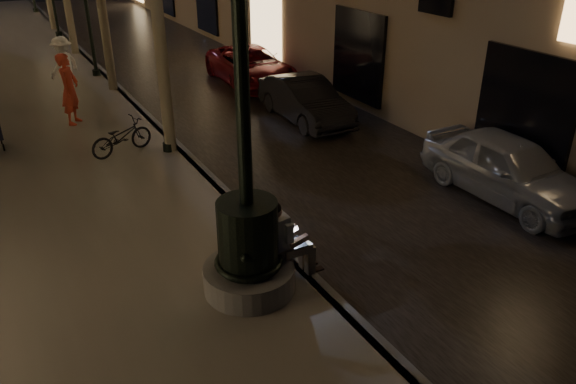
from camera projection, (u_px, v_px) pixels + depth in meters
ground at (113, 87)px, 19.35m from camera, size 120.00×120.00×0.00m
cobble_lane at (195, 75)px, 20.65m from camera, size 6.00×45.00×0.02m
curb_strip at (113, 84)px, 19.30m from camera, size 0.25×45.00×0.20m
fountain_lamppost at (248, 232)px, 8.22m from camera, size 1.40×1.40×5.21m
seated_man_laptop at (284, 238)px, 8.61m from camera, size 1.02×0.35×1.39m
lamp_curb_a at (156, 22)px, 12.30m from camera, size 0.36×0.36×4.81m
car_front at (508, 168)px, 11.58m from camera, size 1.61×3.96×1.35m
car_second at (305, 100)px, 15.95m from camera, size 1.43×3.78×1.23m
car_third at (251, 66)px, 19.39m from camera, size 2.34×4.61×1.25m
pedestrian_red at (69, 89)px, 15.01m from camera, size 0.76×0.83×1.91m
pedestrian_white at (64, 65)px, 17.72m from camera, size 1.29×1.22×1.75m
bicycle at (121, 137)px, 13.34m from camera, size 1.67×0.98×0.83m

